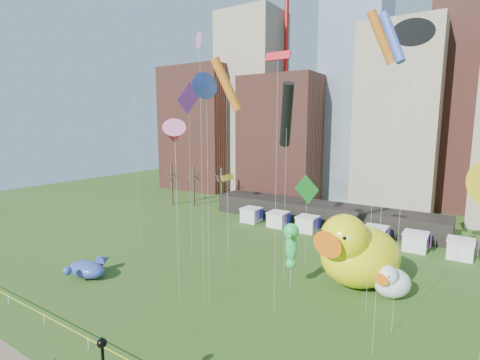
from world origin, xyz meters
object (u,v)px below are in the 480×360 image
Objects in this scene: seahorse_purple at (353,247)px; whale_inflatable at (88,268)px; big_duck at (357,252)px; small_duck at (391,281)px; seahorse_green at (291,242)px.

seahorse_purple reaches higher than whale_inflatable.
big_duck is 4.05m from small_duck.
seahorse_purple is 28.47m from whale_inflatable.
seahorse_purple is (-4.38, 2.47, 1.75)m from small_duck.
whale_inflatable is at bearing -131.02° from big_duck.
big_duck is at bearing -81.09° from seahorse_purple.
small_duck is 10.01m from seahorse_green.
small_duck is at bearing -46.53° from seahorse_purple.
whale_inflatable is at bearing -167.61° from seahorse_green.
seahorse_purple is at bearing 136.15° from big_duck.
seahorse_purple reaches higher than small_duck.
small_duck is 0.72× the size of seahorse_green.
small_duck is at bearing 18.34° from whale_inflatable.
small_duck is at bearing 8.90° from seahorse_green.
small_duck is (3.47, -0.61, -1.99)m from big_duck.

